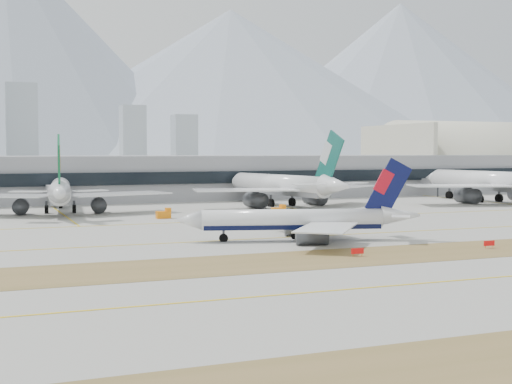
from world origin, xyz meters
name	(u,v)px	position (x,y,z in m)	size (l,w,h in m)	color
ground	(296,234)	(0.00, 0.00, 0.00)	(3000.00, 3000.00, 0.00)	#A5A39B
apron_markings	(468,278)	(0.00, -53.95, 0.02)	(360.00, 122.22, 0.06)	brown
taxiing_airliner	(301,220)	(-3.76, -10.42, 3.77)	(45.71, 38.99, 15.63)	white
widebody_eva	(60,193)	(-39.08, 65.54, 5.58)	(58.49, 57.59, 20.98)	white
widebody_cathay	(284,186)	(26.03, 65.31, 6.04)	(62.66, 62.11, 22.71)	white
widebody_china_air	(492,183)	(95.88, 56.07, 6.40)	(67.46, 66.10, 24.09)	white
terminal	(159,177)	(0.00, 114.84, 7.50)	(280.00, 43.10, 15.00)	gray
hangar	(479,187)	(154.56, 135.00, 0.14)	(91.00, 60.00, 60.00)	beige
hold_sign_left	(358,251)	(-4.13, -32.00, 0.88)	(2.20, 0.15, 1.35)	red
hold_sign_right	(489,243)	(21.61, -32.00, 0.88)	(2.20, 0.15, 1.35)	red
gse_c	(279,210)	(14.17, 41.38, 1.05)	(3.55, 2.00, 2.60)	orange
gse_b	(164,214)	(-16.79, 41.61, 1.05)	(3.55, 2.00, 2.60)	orange
mountain_ridge	(22,70)	(33.00, 1404.14, 181.85)	(2830.00, 1120.00, 470.00)	#9EA8B7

